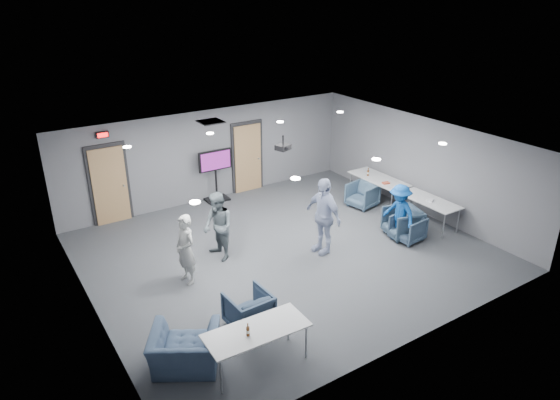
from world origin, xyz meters
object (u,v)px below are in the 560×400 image
projector (283,147)px  table_right_b (429,201)px  table_right_a (379,179)px  bottle_right (368,173)px  chair_front_b (185,350)px  tv_stand (216,172)px  chair_right_c (408,228)px  person_b (218,227)px  bottle_front (248,331)px  person_c (323,216)px  table_front_left (257,332)px  person_d (399,213)px  person_a (186,250)px  chair_right_b (402,223)px  chair_front_a (249,310)px  chair_right_a (362,195)px

projector → table_right_b: bearing=-40.6°
table_right_a → bottle_right: bottle_right is taller
chair_front_b → table_right_a: bearing=-123.9°
bottle_right → tv_stand: tv_stand is taller
chair_right_c → tv_stand: size_ratio=0.46×
projector → tv_stand: bearing=78.4°
person_b → chair_right_c: size_ratio=2.29×
bottle_front → person_c: bearing=36.5°
table_front_left → projector: size_ratio=4.58×
person_d → person_a: bearing=-101.2°
table_front_left → chair_right_b: bearing=22.5°
chair_front_a → person_a: bearing=-82.7°
table_right_a → table_front_left: 7.74m
person_a → person_b: (1.03, 0.54, 0.04)m
chair_right_b → bottle_right: 2.56m
bottle_front → projector: (3.13, 3.73, 1.59)m
tv_stand → table_right_a: bearing=-33.7°
chair_front_a → chair_right_b: bearing=-170.5°
chair_front_b → table_right_a: table_right_a is taller
person_b → chair_right_a: (4.83, 0.44, -0.47)m
chair_right_c → person_d: bearing=-131.9°
person_a → bottle_front: size_ratio=6.69×
person_c → chair_right_b: (2.19, -0.49, -0.56)m
chair_right_a → bottle_right: size_ratio=3.13×
person_b → table_front_left: 3.77m
bottle_right → projector: 3.92m
chair_right_b → person_a: bearing=-86.2°
person_b → person_c: (2.24, -1.04, 0.12)m
chair_right_a → chair_front_a: 6.30m
person_b → table_front_left: bearing=-19.9°
projector → person_d: bearing=-54.1°
person_c → chair_right_a: (2.59, 1.48, -0.59)m
chair_right_c → chair_front_b: chair_front_b is taller
table_right_a → tv_stand: (-3.99, 2.67, 0.20)m
chair_front_a → table_front_left: table_front_left is taller
chair_right_c → bottle_right: (0.97, 2.58, 0.49)m
table_right_b → projector: size_ratio=4.40×
chair_front_b → table_right_b: bearing=-136.7°
table_front_left → person_d: bearing=22.6°
person_b → chair_right_b: 4.71m
tv_stand → table_right_b: bearing=-48.8°
chair_right_c → table_right_a: table_right_a is taller
chair_right_a → table_right_b: table_right_b is taller
bottle_front → table_right_a: bearing=31.4°
person_d → table_right_b: (1.30, 0.19, -0.06)m
table_right_a → table_front_left: bearing=121.8°
person_a → person_b: size_ratio=0.95×
person_a → bottle_front: (-0.25, -3.12, 0.03)m
person_a → table_right_b: size_ratio=0.92×
chair_right_b → bottle_right: bearing=172.9°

